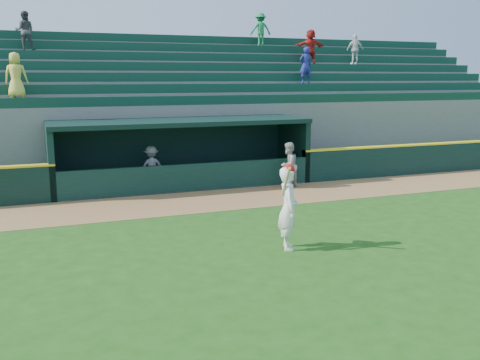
# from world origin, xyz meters

# --- Properties ---
(ground) EXTENTS (120.00, 120.00, 0.00)m
(ground) POSITION_xyz_m (0.00, 0.00, 0.00)
(ground) COLOR #1F4B12
(ground) RESTS_ON ground
(warning_track) EXTENTS (40.00, 3.00, 0.01)m
(warning_track) POSITION_xyz_m (0.00, 4.90, 0.01)
(warning_track) COLOR olive
(warning_track) RESTS_ON ground
(field_wall_right) EXTENTS (15.50, 0.30, 1.20)m
(field_wall_right) POSITION_xyz_m (12.25, 6.55, 0.60)
(field_wall_right) COLOR black
(field_wall_right) RESTS_ON ground
(wall_stripe_right) EXTENTS (15.50, 0.32, 0.06)m
(wall_stripe_right) POSITION_xyz_m (12.25, 6.55, 1.23)
(wall_stripe_right) COLOR yellow
(wall_stripe_right) RESTS_ON field_wall_right
(dugout_player_front) EXTENTS (1.03, 0.98, 1.68)m
(dugout_player_front) POSITION_xyz_m (3.50, 5.83, 0.84)
(dugout_player_front) COLOR #A3A39E
(dugout_player_front) RESTS_ON ground
(dugout_player_inside) EXTENTS (0.98, 0.57, 1.50)m
(dugout_player_inside) POSITION_xyz_m (-1.10, 7.89, 0.75)
(dugout_player_inside) COLOR #ADADA7
(dugout_player_inside) RESTS_ON ground
(dugout) EXTENTS (9.40, 2.80, 2.46)m
(dugout) POSITION_xyz_m (0.00, 8.00, 1.36)
(dugout) COLOR slate
(dugout) RESTS_ON ground
(stands) EXTENTS (34.50, 6.25, 7.58)m
(stands) POSITION_xyz_m (0.01, 12.57, 2.39)
(stands) COLOR slate
(stands) RESTS_ON ground
(batter_at_plate) EXTENTS (0.67, 0.90, 2.04)m
(batter_at_plate) POSITION_xyz_m (0.40, -0.52, 1.01)
(batter_at_plate) COLOR white
(batter_at_plate) RESTS_ON ground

